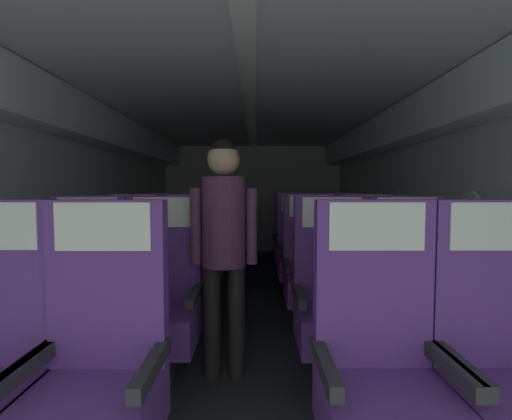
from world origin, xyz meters
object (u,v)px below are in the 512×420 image
object	(u,v)px
seat_b_right_aisle	(411,302)
seat_c_right_aisle	(368,271)
seat_e_left_window	(176,241)
flight_attendant	(224,232)
seat_a_right_window	(382,374)
seat_b_right_window	(334,302)
seat_c_left_aisle	(186,271)
seat_e_right_aisle	(327,241)
seat_c_right_window	(312,270)
seat_d_right_aisle	(343,253)
seat_c_left_window	(133,271)
seat_a_right_aisle	(507,373)
seat_b_left_aisle	(161,301)
seat_d_left_window	(159,253)
seat_a_left_aisle	(97,375)
seat_e_left_aisle	(211,242)
seat_d_left_aisle	(201,253)
seat_e_right_window	(292,241)
seat_b_left_window	(84,302)
seat_d_right_window	(299,253)

from	to	relation	value
seat_b_right_aisle	seat_c_right_aisle	world-z (taller)	same
seat_e_left_window	flight_attendant	bearing A→B (deg)	-71.46
seat_a_right_window	seat_b_right_window	world-z (taller)	same
seat_c_left_aisle	seat_e_right_aisle	size ratio (longest dim) A/B	1.00
seat_c_right_window	seat_d_right_aisle	xyz separation A→B (m)	(0.49, 0.91, 0.00)
seat_c_left_window	seat_a_right_aisle	bearing A→B (deg)	-40.58
seat_b_right_aisle	seat_b_right_window	xyz separation A→B (m)	(-0.50, 0.01, 0.00)
seat_b_left_aisle	flight_attendant	distance (m)	0.62
seat_c_right_aisle	seat_d_left_window	xyz separation A→B (m)	(-2.13, 0.93, 0.00)
seat_a_left_aisle	seat_c_left_window	world-z (taller)	same
seat_a_left_aisle	seat_d_right_aisle	bearing A→B (deg)	59.38
seat_b_right_aisle	seat_e_right_aisle	size ratio (longest dim) A/B	1.00
seat_a_left_aisle	seat_b_right_aisle	size ratio (longest dim) A/B	1.00
seat_c_left_window	seat_c_right_aisle	size ratio (longest dim) A/B	1.00
seat_a_left_aisle	seat_b_left_aisle	distance (m)	0.94
seat_d_left_window	seat_b_right_window	bearing A→B (deg)	-48.40
seat_a_right_window	seat_c_left_aisle	world-z (taller)	same
seat_c_left_window	flight_attendant	distance (m)	1.35
seat_b_right_window	seat_c_left_aisle	distance (m)	1.45
seat_a_right_window	seat_e_left_aisle	size ratio (longest dim) A/B	1.00
seat_a_right_window	flight_attendant	bearing A→B (deg)	127.51
flight_attendant	seat_e_left_window	bearing A→B (deg)	86.43
seat_a_right_aisle	seat_b_right_window	bearing A→B (deg)	118.38
seat_a_right_aisle	seat_e_right_aisle	world-z (taller)	same
seat_c_left_aisle	seat_d_right_aisle	distance (m)	1.88
seat_d_left_aisle	seat_c_left_window	bearing A→B (deg)	-117.15
seat_b_left_aisle	flight_attendant	world-z (taller)	flight_attendant
seat_c_left_aisle	seat_e_right_window	size ratio (longest dim) A/B	1.00
seat_b_right_window	seat_d_left_window	xyz separation A→B (m)	(-1.63, 1.83, 0.00)
seat_d_left_aisle	seat_e_left_window	world-z (taller)	same
seat_c_left_aisle	seat_d_left_window	distance (m)	1.06
seat_e_right_aisle	seat_c_left_aisle	bearing A→B (deg)	-131.27
seat_a_left_aisle	flight_attendant	bearing A→B (deg)	65.51
seat_c_left_aisle	seat_e_left_window	size ratio (longest dim) A/B	1.00
seat_c_left_window	seat_c_right_aisle	bearing A→B (deg)	0.23
seat_a_right_aisle	seat_d_left_aisle	bearing A→B (deg)	120.82
seat_a_left_aisle	seat_d_right_aisle	distance (m)	3.21
seat_b_left_window	seat_e_right_window	bearing A→B (deg)	59.37
seat_b_right_window	seat_e_right_window	world-z (taller)	same
seat_b_right_window	seat_c_left_window	xyz separation A→B (m)	(-1.62, 0.89, 0.00)
seat_a_left_aisle	seat_d_right_window	size ratio (longest dim) A/B	1.00
seat_d_left_window	flight_attendant	size ratio (longest dim) A/B	0.76
seat_d_right_window	seat_d_left_window	bearing A→B (deg)	179.02
seat_b_right_window	seat_e_left_aisle	bearing A→B (deg)	112.66
seat_c_left_window	seat_d_right_window	distance (m)	1.85
seat_c_right_aisle	seat_e_left_window	bearing A→B (deg)	139.44
seat_b_right_window	seat_d_right_aisle	distance (m)	1.89
seat_d_right_window	seat_b_left_window	bearing A→B (deg)	-131.72
seat_b_right_aisle	seat_d_left_window	size ratio (longest dim) A/B	1.00
seat_a_right_window	seat_b_right_window	size ratio (longest dim) A/B	1.00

